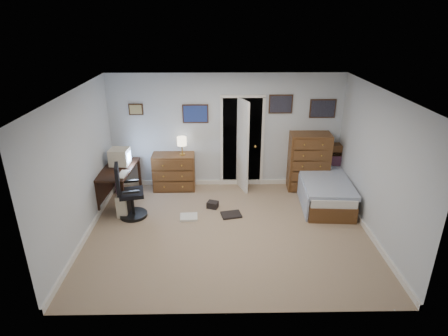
# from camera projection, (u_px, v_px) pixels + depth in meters

# --- Properties ---
(floor) EXTENTS (5.00, 4.00, 0.02)m
(floor) POSITION_uv_depth(u_px,v_px,m) (228.00, 231.00, 6.74)
(floor) COLOR gray
(floor) RESTS_ON ground
(computer_desk) EXTENTS (0.67, 1.31, 0.74)m
(computer_desk) POSITION_uv_depth(u_px,v_px,m) (114.00, 176.00, 7.60)
(computer_desk) COLOR black
(computer_desk) RESTS_ON floor
(crt_monitor) EXTENTS (0.40, 0.38, 0.35)m
(crt_monitor) POSITION_uv_depth(u_px,v_px,m) (120.00, 157.00, 7.60)
(crt_monitor) COLOR beige
(crt_monitor) RESTS_ON computer_desk
(keyboard) EXTENTS (0.17, 0.40, 0.02)m
(keyboard) POSITION_uv_depth(u_px,v_px,m) (123.00, 174.00, 7.21)
(keyboard) COLOR beige
(keyboard) RESTS_ON computer_desk
(pc_tower) EXTENTS (0.23, 0.42, 0.44)m
(pc_tower) POSITION_uv_depth(u_px,v_px,m) (124.00, 203.00, 7.23)
(pc_tower) COLOR beige
(pc_tower) RESTS_ON floor
(office_chair) EXTENTS (0.62, 0.62, 1.08)m
(office_chair) POSITION_uv_depth(u_px,v_px,m) (128.00, 197.00, 7.05)
(office_chair) COLOR black
(office_chair) RESTS_ON floor
(media_stack) EXTENTS (0.16, 0.16, 0.78)m
(media_stack) POSITION_uv_depth(u_px,v_px,m) (118.00, 176.00, 8.02)
(media_stack) COLOR maroon
(media_stack) RESTS_ON floor
(low_dresser) EXTENTS (0.91, 0.47, 0.81)m
(low_dresser) POSITION_uv_depth(u_px,v_px,m) (174.00, 172.00, 8.20)
(low_dresser) COLOR brown
(low_dresser) RESTS_ON floor
(table_lamp) EXTENTS (0.20, 0.20, 0.39)m
(table_lamp) POSITION_uv_depth(u_px,v_px,m) (182.00, 142.00, 7.94)
(table_lamp) COLOR gold
(table_lamp) RESTS_ON low_dresser
(doorway) EXTENTS (0.96, 1.12, 2.05)m
(doorway) POSITION_uv_depth(u_px,v_px,m) (241.00, 138.00, 8.45)
(doorway) COLOR black
(doorway) RESTS_ON floor
(tall_dresser) EXTENTS (0.89, 0.55, 1.27)m
(tall_dresser) POSITION_uv_depth(u_px,v_px,m) (309.00, 162.00, 8.14)
(tall_dresser) COLOR brown
(tall_dresser) RESTS_ON floor
(headboard_bookcase) EXTENTS (1.10, 0.31, 0.99)m
(headboard_bookcase) POSITION_uv_depth(u_px,v_px,m) (330.00, 164.00, 8.29)
(headboard_bookcase) COLOR brown
(headboard_bookcase) RESTS_ON floor
(bed) EXTENTS (1.05, 1.82, 0.58)m
(bed) POSITION_uv_depth(u_px,v_px,m) (324.00, 190.00, 7.66)
(bed) COLOR brown
(bed) RESTS_ON floor
(wall_posters) EXTENTS (4.38, 0.04, 0.60)m
(wall_posters) POSITION_uv_depth(u_px,v_px,m) (253.00, 109.00, 7.90)
(wall_posters) COLOR #331E11
(wall_posters) RESTS_ON floor
(floor_clutter) EXTENTS (1.20, 0.68, 0.13)m
(floor_clutter) POSITION_uv_depth(u_px,v_px,m) (210.00, 212.00, 7.30)
(floor_clutter) COLOR black
(floor_clutter) RESTS_ON floor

